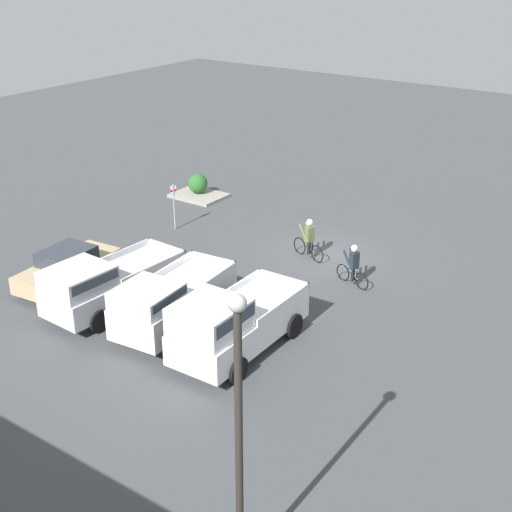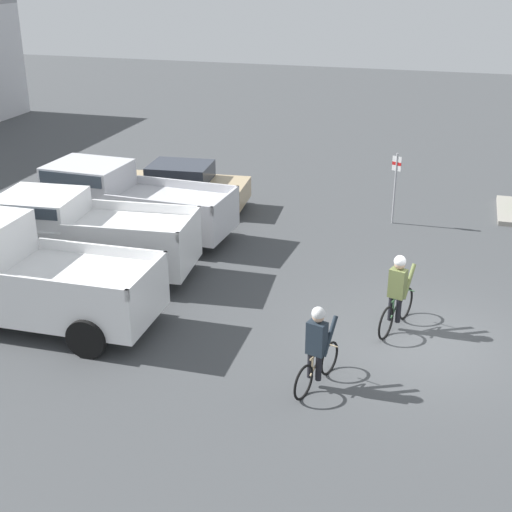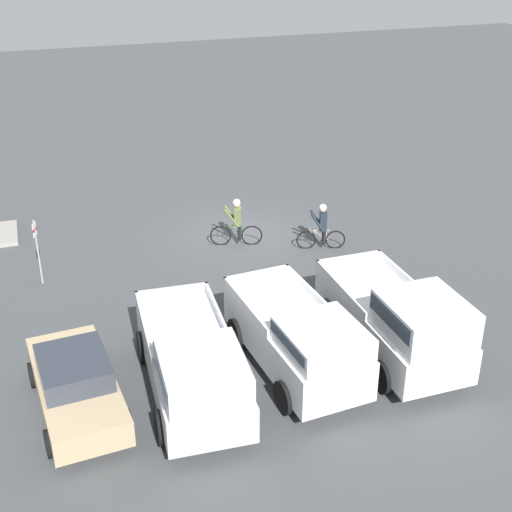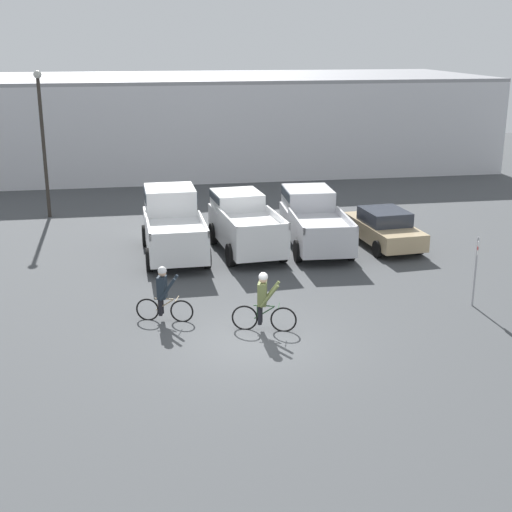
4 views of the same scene
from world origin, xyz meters
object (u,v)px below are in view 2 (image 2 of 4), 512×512
at_px(pickup_truck_2, 125,200).
at_px(sedan_0, 181,186).
at_px(pickup_truck_1, 86,234).
at_px(cyclist_1, 317,346).
at_px(cyclist_0, 398,292).
at_px(fire_lane_sign, 395,181).
at_px(pickup_truck_0, 18,272).

bearing_deg(pickup_truck_2, sedan_0, -12.65).
distance_m(pickup_truck_2, sedan_0, 2.87).
relative_size(pickup_truck_1, pickup_truck_2, 0.92).
xyz_separation_m(sedan_0, cyclist_1, (-9.13, -6.45, 0.12)).
height_order(pickup_truck_2, cyclist_0, pickup_truck_2).
height_order(pickup_truck_2, fire_lane_sign, fire_lane_sign).
bearing_deg(fire_lane_sign, pickup_truck_2, 113.60).
bearing_deg(pickup_truck_1, fire_lane_sign, -49.69).
relative_size(pickup_truck_2, sedan_0, 1.24).
relative_size(pickup_truck_2, cyclist_0, 3.06).
bearing_deg(cyclist_0, sedan_0, 50.41).
relative_size(pickup_truck_1, cyclist_1, 2.98).
xyz_separation_m(cyclist_0, cyclist_1, (-2.78, 1.22, -0.02)).
height_order(pickup_truck_1, cyclist_1, pickup_truck_1).
height_order(pickup_truck_0, cyclist_0, pickup_truck_0).
xyz_separation_m(pickup_truck_1, cyclist_0, (-0.72, -8.03, -0.22)).
height_order(cyclist_0, cyclist_1, cyclist_0).
bearing_deg(cyclist_1, pickup_truck_1, 62.81).
xyz_separation_m(pickup_truck_0, pickup_truck_2, (5.63, 0.13, -0.13)).
bearing_deg(pickup_truck_2, cyclist_1, -131.89).
bearing_deg(pickup_truck_2, pickup_truck_0, -178.68).
height_order(cyclist_0, fire_lane_sign, fire_lane_sign).
bearing_deg(cyclist_0, fire_lane_sign, 6.77).
bearing_deg(sedan_0, pickup_truck_2, 167.35).
bearing_deg(pickup_truck_2, fire_lane_sign, -66.40).
distance_m(sedan_0, fire_lane_sign, 6.91).
distance_m(cyclist_0, cyclist_1, 3.03).
bearing_deg(cyclist_1, pickup_truck_2, 48.11).
bearing_deg(cyclist_1, fire_lane_sign, -2.45).
height_order(pickup_truck_1, pickup_truck_2, pickup_truck_1).
relative_size(pickup_truck_0, pickup_truck_1, 1.04).
bearing_deg(fire_lane_sign, cyclist_1, 177.55).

